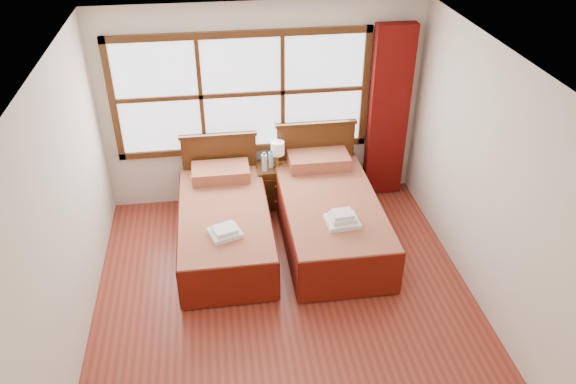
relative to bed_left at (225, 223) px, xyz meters
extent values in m
plane|color=maroon|center=(0.58, -1.20, -0.31)|extent=(4.50, 4.50, 0.00)
plane|color=white|center=(0.58, -1.20, 2.29)|extent=(4.50, 4.50, 0.00)
plane|color=silver|center=(0.58, 1.05, 0.99)|extent=(4.00, 0.00, 4.00)
plane|color=silver|center=(-1.42, -1.20, 0.99)|extent=(0.00, 4.50, 4.50)
plane|color=silver|center=(2.58, -1.20, 0.99)|extent=(0.00, 4.50, 4.50)
cube|color=white|center=(0.33, 1.02, 1.19)|extent=(3.00, 0.02, 1.40)
cube|color=#4A2810|center=(0.33, 1.00, 0.45)|extent=(3.16, 0.06, 0.08)
cube|color=#4A2810|center=(0.33, 1.00, 1.93)|extent=(3.16, 0.06, 0.08)
cube|color=#4A2810|center=(-1.21, 1.00, 1.19)|extent=(0.08, 0.06, 1.56)
cube|color=#4A2810|center=(1.87, 1.00, 1.19)|extent=(0.08, 0.06, 1.56)
cube|color=#4A2810|center=(-0.17, 1.00, 1.19)|extent=(0.05, 0.05, 1.40)
cube|color=#4A2810|center=(0.83, 1.00, 1.19)|extent=(0.05, 0.05, 1.40)
cube|color=#4A2810|center=(0.33, 1.00, 1.19)|extent=(3.00, 0.05, 0.05)
cube|color=#650D0A|center=(2.18, 0.91, 0.86)|extent=(0.50, 0.16, 2.30)
cube|color=#41240D|center=(0.00, -0.07, -0.16)|extent=(0.91, 1.81, 0.30)
cube|color=maroon|center=(0.00, -0.07, 0.11)|extent=(1.01, 2.01, 0.25)
cube|color=#66150A|center=(-0.51, -0.07, -0.04)|extent=(0.03, 2.01, 0.50)
cube|color=#66150A|center=(0.51, -0.07, -0.04)|extent=(0.03, 2.01, 0.50)
cube|color=#66150A|center=(0.00, -1.07, -0.04)|extent=(1.01, 0.03, 0.50)
cube|color=maroon|center=(0.00, 0.66, 0.31)|extent=(0.71, 0.41, 0.16)
cube|color=#4A2810|center=(0.00, 0.94, 0.18)|extent=(0.95, 0.06, 0.98)
cube|color=#41240D|center=(0.00, 0.94, 0.69)|extent=(0.98, 0.08, 0.04)
cube|color=#41240D|center=(1.25, -0.07, -0.15)|extent=(0.98, 1.95, 0.32)
cube|color=maroon|center=(1.25, -0.07, 0.14)|extent=(1.09, 2.16, 0.27)
cube|color=#66150A|center=(0.71, -0.07, -0.02)|extent=(0.03, 2.16, 0.54)
cube|color=#66150A|center=(1.80, -0.07, -0.02)|extent=(0.03, 2.16, 0.54)
cube|color=#66150A|center=(1.25, -1.14, -0.02)|extent=(1.09, 0.03, 0.54)
cube|color=maroon|center=(1.25, 0.72, 0.36)|extent=(0.76, 0.45, 0.17)
cube|color=#4A2810|center=(1.25, 0.94, 0.22)|extent=(1.02, 0.06, 1.06)
cube|color=#41240D|center=(1.25, 0.94, 0.76)|extent=(1.06, 0.08, 0.04)
cube|color=#4A2810|center=(0.68, 0.80, -0.02)|extent=(0.43, 0.38, 0.58)
cube|color=#41240D|center=(0.68, 0.60, -0.14)|extent=(0.38, 0.02, 0.17)
cube|color=#41240D|center=(0.68, 0.60, 0.09)|extent=(0.38, 0.02, 0.17)
sphere|color=#A37C37|center=(0.68, 0.58, -0.14)|extent=(0.03, 0.03, 0.03)
sphere|color=#A37C37|center=(0.68, 0.58, 0.09)|extent=(0.03, 0.03, 0.03)
cube|color=white|center=(0.00, -0.54, 0.26)|extent=(0.39, 0.37, 0.05)
cube|color=white|center=(0.00, -0.54, 0.30)|extent=(0.29, 0.28, 0.04)
cube|color=white|center=(1.27, -0.57, 0.30)|extent=(0.37, 0.33, 0.05)
cube|color=white|center=(1.27, -0.57, 0.35)|extent=(0.28, 0.25, 0.05)
cube|color=white|center=(1.27, -0.57, 0.40)|extent=(0.23, 0.20, 0.04)
cylinder|color=gold|center=(0.74, 0.82, 0.28)|extent=(0.10, 0.10, 0.02)
cylinder|color=gold|center=(0.74, 0.82, 0.36)|extent=(0.02, 0.02, 0.14)
cylinder|color=white|center=(0.74, 0.82, 0.51)|extent=(0.17, 0.17, 0.17)
cylinder|color=silver|center=(0.56, 0.70, 0.38)|extent=(0.07, 0.07, 0.23)
cylinder|color=#174FB2|center=(0.56, 0.70, 0.51)|extent=(0.03, 0.03, 0.03)
cylinder|color=silver|center=(0.65, 0.79, 0.37)|extent=(0.06, 0.06, 0.21)
cylinder|color=#174FB2|center=(0.65, 0.79, 0.49)|extent=(0.03, 0.03, 0.03)
camera|label=1|loc=(-0.02, -5.43, 3.86)|focal=35.00mm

